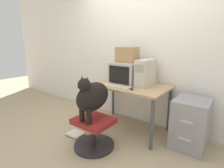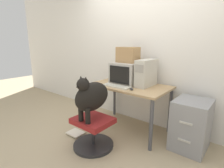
{
  "view_description": "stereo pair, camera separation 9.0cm",
  "coord_description": "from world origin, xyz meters",
  "views": [
    {
      "loc": [
        1.4,
        -1.94,
        1.41
      ],
      "look_at": [
        -0.1,
        0.06,
        0.81
      ],
      "focal_mm": 28.0,
      "sensor_mm": 36.0,
      "label": 1
    },
    {
      "loc": [
        1.47,
        -1.88,
        1.41
      ],
      "look_at": [
        -0.1,
        0.06,
        0.81
      ],
      "focal_mm": 28.0,
      "sensor_mm": 36.0,
      "label": 2
    }
  ],
  "objects": [
    {
      "name": "computer_mouse",
      "position": [
        0.19,
        0.13,
        0.77
      ],
      "size": [
        0.06,
        0.04,
        0.04
      ],
      "color": "#333333",
      "rests_on": "desk"
    },
    {
      "name": "ground_plane",
      "position": [
        0.0,
        0.0,
        0.0
      ],
      "size": [
        12.0,
        12.0,
        0.0
      ],
      "primitive_type": "plane",
      "color": "tan"
    },
    {
      "name": "filing_cabinet",
      "position": [
        0.94,
        0.45,
        0.34
      ],
      "size": [
        0.43,
        0.52,
        0.68
      ],
      "color": "gray",
      "rests_on": "ground_plane"
    },
    {
      "name": "cardboard_box",
      "position": [
        -0.11,
        0.47,
        1.22
      ],
      "size": [
        0.33,
        0.23,
        0.25
      ],
      "color": "#A87F51",
      "rests_on": "crt_monitor"
    },
    {
      "name": "pc_tower",
      "position": [
        0.22,
        0.48,
        0.96
      ],
      "size": [
        0.18,
        0.43,
        0.41
      ],
      "color": "beige",
      "rests_on": "desk"
    },
    {
      "name": "office_chair",
      "position": [
        -0.1,
        -0.36,
        0.22
      ],
      "size": [
        0.56,
        0.56,
        0.42
      ],
      "color": "#262628",
      "rests_on": "ground_plane"
    },
    {
      "name": "wall_back",
      "position": [
        0.0,
        0.81,
        1.3
      ],
      "size": [
        8.0,
        0.05,
        2.6
      ],
      "color": "white",
      "rests_on": "ground_plane"
    },
    {
      "name": "book_stack_floor",
      "position": [
        -0.54,
        -0.31,
        0.02
      ],
      "size": [
        0.26,
        0.22,
        0.04
      ],
      "color": "silver",
      "rests_on": "ground_plane"
    },
    {
      "name": "keyboard",
      "position": [
        -0.09,
        0.14,
        0.77
      ],
      "size": [
        0.45,
        0.14,
        0.03
      ],
      "color": "beige",
      "rests_on": "desk"
    },
    {
      "name": "crt_monitor",
      "position": [
        -0.11,
        0.46,
        0.92
      ],
      "size": [
        0.44,
        0.47,
        0.34
      ],
      "color": "#B7B2A8",
      "rests_on": "desk"
    },
    {
      "name": "desk",
      "position": [
        0.0,
        0.37,
        0.66
      ],
      "size": [
        1.21,
        0.74,
        0.75
      ],
      "color": "tan",
      "rests_on": "ground_plane"
    },
    {
      "name": "dog",
      "position": [
        -0.1,
        -0.38,
        0.74
      ],
      "size": [
        0.24,
        0.55,
        0.6
      ],
      "color": "black",
      "rests_on": "office_chair"
    }
  ]
}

